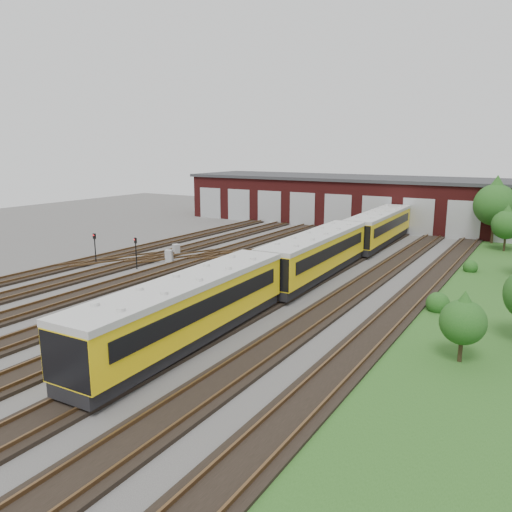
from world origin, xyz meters
The scene contains 19 objects.
ground centered at (0.00, 0.00, 0.00)m, with size 120.00×120.00×0.00m, color #413F3C.
track_network centered at (-0.17, 0.59, 0.11)m, with size 30.40×70.00×0.33m.
maintenance_shed centered at (-0.01, 39.97, 3.20)m, with size 51.00×12.50×6.35m.
grass_verge centered at (19.00, 10.00, 0.03)m, with size 8.00×55.00×0.05m, color #234C19.
metro_train centered at (6.00, 9.91, 1.99)m, with size 3.38×47.81×3.25m.
signal_mast_0 centered at (-12.89, 4.32, 1.78)m, with size 0.26×0.25×2.75m.
signal_mast_1 centered at (-8.40, 4.79, 1.76)m, with size 0.28×0.26×2.72m.
signal_mast_2 centered at (5.53, 17.41, 1.94)m, with size 0.25×0.24×3.04m.
signal_mast_3 centered at (6.41, 19.83, 1.91)m, with size 0.29×0.28×2.95m.
relay_cabinet_0 centered at (-7.97, 8.47, 0.53)m, with size 0.64×0.53×1.06m, color #A4A6A9.
relay_cabinet_1 centered at (-1.62, 11.75, 0.53)m, with size 0.63×0.53×1.06m, color #A4A6A9.
relay_cabinet_2 centered at (-9.19, 10.93, 0.53)m, with size 0.64×0.53×1.06m, color #A4A6A9.
relay_cabinet_3 centered at (5.53, 26.74, 0.50)m, with size 0.60×0.50×0.99m, color #A4A6A9.
relay_cabinet_4 centered at (5.49, 17.17, 0.53)m, with size 0.63×0.53×1.05m, color #A4A6A9.
tree_0 centered at (16.14, 33.17, 4.73)m, with size 4.44×4.44×7.36m.
tree_1 centered at (17.72, 29.22, 3.04)m, with size 2.85×2.85×4.73m.
tree_3 centered at (18.55, -1.09, 2.31)m, with size 2.17×2.17×3.60m.
bush_0 centered at (16.00, 6.34, 0.73)m, with size 1.46×1.46×1.46m, color #174814.
bush_1 centered at (16.16, 18.45, 0.59)m, with size 1.18×1.18×1.18m, color #174814.
Camera 1 is at (21.76, -25.36, 10.12)m, focal length 35.00 mm.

